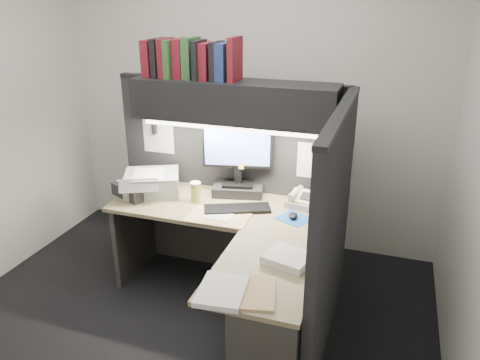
# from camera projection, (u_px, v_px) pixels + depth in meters

# --- Properties ---
(floor) EXTENTS (3.50, 3.50, 0.00)m
(floor) POSITION_uv_depth(u_px,v_px,m) (184.00, 326.00, 3.39)
(floor) COLOR black
(floor) RESTS_ON ground
(wall_back) EXTENTS (3.50, 0.04, 2.70)m
(wall_back) POSITION_uv_depth(u_px,v_px,m) (248.00, 100.00, 4.21)
(wall_back) COLOR white
(wall_back) RESTS_ON floor
(partition_back) EXTENTS (1.90, 0.06, 1.60)m
(partition_back) POSITION_uv_depth(u_px,v_px,m) (230.00, 179.00, 3.90)
(partition_back) COLOR black
(partition_back) RESTS_ON floor
(partition_right) EXTENTS (0.06, 1.50, 1.60)m
(partition_right) POSITION_uv_depth(u_px,v_px,m) (331.00, 238.00, 2.96)
(partition_right) COLOR black
(partition_right) RESTS_ON floor
(desk) EXTENTS (1.70, 1.53, 0.73)m
(desk) POSITION_uv_depth(u_px,v_px,m) (239.00, 285.00, 3.10)
(desk) COLOR #7F7050
(desk) RESTS_ON floor
(overhead_shelf) EXTENTS (1.55, 0.34, 0.30)m
(overhead_shelf) POSITION_uv_depth(u_px,v_px,m) (233.00, 101.00, 3.46)
(overhead_shelf) COLOR black
(overhead_shelf) RESTS_ON partition_back
(task_light_tube) EXTENTS (1.32, 0.04, 0.04)m
(task_light_tube) POSITION_uv_depth(u_px,v_px,m) (227.00, 128.00, 3.40)
(task_light_tube) COLOR white
(task_light_tube) RESTS_ON overhead_shelf
(monitor) EXTENTS (0.55, 0.33, 0.60)m
(monitor) POSITION_uv_depth(u_px,v_px,m) (238.00, 167.00, 3.70)
(monitor) COLOR black
(monitor) RESTS_ON desk
(keyboard) EXTENTS (0.52, 0.35, 0.02)m
(keyboard) POSITION_uv_depth(u_px,v_px,m) (237.00, 209.00, 3.50)
(keyboard) COLOR black
(keyboard) RESTS_ON desk
(mousepad) EXTENTS (0.28, 0.27, 0.00)m
(mousepad) POSITION_uv_depth(u_px,v_px,m) (294.00, 218.00, 3.37)
(mousepad) COLOR #1C469A
(mousepad) RESTS_ON desk
(mouse) EXTENTS (0.07, 0.10, 0.04)m
(mouse) POSITION_uv_depth(u_px,v_px,m) (293.00, 216.00, 3.37)
(mouse) COLOR black
(mouse) RESTS_ON mousepad
(telephone) EXTENTS (0.25, 0.26, 0.09)m
(telephone) POSITION_uv_depth(u_px,v_px,m) (303.00, 200.00, 3.56)
(telephone) COLOR #B9A78E
(telephone) RESTS_ON desk
(coffee_cup) EXTENTS (0.09, 0.09, 0.15)m
(coffee_cup) POSITION_uv_depth(u_px,v_px,m) (196.00, 192.00, 3.63)
(coffee_cup) COLOR #C9CC51
(coffee_cup) RESTS_ON desk
(printer) EXTENTS (0.54, 0.51, 0.17)m
(printer) POSITION_uv_depth(u_px,v_px,m) (152.00, 183.00, 3.79)
(printer) COLOR #9CA0A2
(printer) RESTS_ON desk
(notebook_stack) EXTENTS (0.41, 0.38, 0.10)m
(notebook_stack) POSITION_uv_depth(u_px,v_px,m) (137.00, 189.00, 3.76)
(notebook_stack) COLOR black
(notebook_stack) RESTS_ON desk
(open_folder) EXTENTS (0.45, 0.30, 0.01)m
(open_folder) POSITION_uv_depth(u_px,v_px,m) (218.00, 217.00, 3.39)
(open_folder) COLOR tan
(open_folder) RESTS_ON desk
(paper_stack_a) EXTENTS (0.32, 0.29, 0.05)m
(paper_stack_a) POSITION_uv_depth(u_px,v_px,m) (288.00, 258.00, 2.82)
(paper_stack_a) COLOR white
(paper_stack_a) RESTS_ON desk
(paper_stack_b) EXTENTS (0.28, 0.34, 0.03)m
(paper_stack_b) POSITION_uv_depth(u_px,v_px,m) (222.00, 291.00, 2.52)
(paper_stack_b) COLOR white
(paper_stack_b) RESTS_ON desk
(manila_stack) EXTENTS (0.31, 0.36, 0.02)m
(manila_stack) POSITION_uv_depth(u_px,v_px,m) (252.00, 293.00, 2.52)
(manila_stack) COLOR tan
(manila_stack) RESTS_ON desk
(binder_row) EXTENTS (0.75, 0.26, 0.31)m
(binder_row) POSITION_uv_depth(u_px,v_px,m) (190.00, 59.00, 3.46)
(binder_row) COLOR maroon
(binder_row) RESTS_ON overhead_shelf
(pinned_papers) EXTENTS (1.76, 1.31, 0.51)m
(pinned_papers) POSITION_uv_depth(u_px,v_px,m) (264.00, 171.00, 3.37)
(pinned_papers) COLOR white
(pinned_papers) RESTS_ON partition_back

